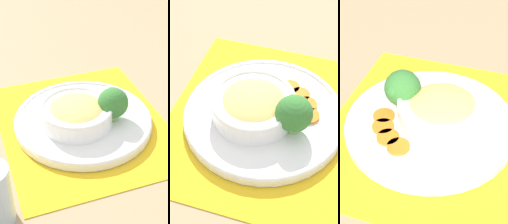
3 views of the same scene
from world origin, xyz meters
TOP-DOWN VIEW (x-y plane):
  - ground_plane at (0.00, 0.00)m, footprint 4.00×4.00m
  - placemat at (0.00, 0.00)m, footprint 0.45×0.39m
  - plate at (0.00, 0.00)m, footprint 0.32×0.32m
  - bowl at (0.01, -0.02)m, footprint 0.16×0.16m
  - broccoli_floret at (0.03, 0.06)m, footprint 0.07×0.07m
  - carrot_slice_near at (-0.01, 0.09)m, footprint 0.04×0.04m
  - carrot_slice_middle at (-0.04, 0.08)m, footprint 0.04×0.04m
  - carrot_slice_far at (-0.07, 0.06)m, footprint 0.04×0.04m
  - carrot_slice_extra at (-0.08, 0.03)m, footprint 0.04×0.04m

SIDE VIEW (x-z plane):
  - ground_plane at x=0.00m, z-range 0.00..0.00m
  - placemat at x=0.00m, z-range 0.00..0.00m
  - plate at x=0.00m, z-range 0.00..0.03m
  - carrot_slice_near at x=-0.01m, z-range 0.02..0.03m
  - carrot_slice_middle at x=-0.04m, z-range 0.02..0.03m
  - carrot_slice_far at x=-0.07m, z-range 0.02..0.03m
  - carrot_slice_extra at x=-0.08m, z-range 0.02..0.03m
  - bowl at x=0.01m, z-range 0.02..0.07m
  - broccoli_floret at x=0.03m, z-range 0.02..0.10m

